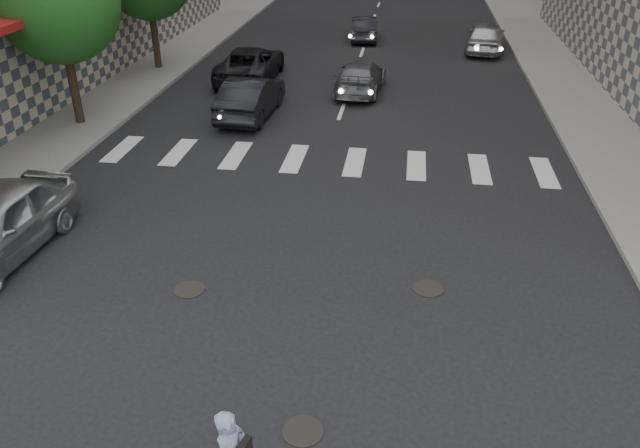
% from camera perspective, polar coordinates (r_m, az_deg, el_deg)
% --- Properties ---
extents(ground, '(160.00, 160.00, 0.00)m').
position_cam_1_polar(ground, '(12.93, -5.05, -9.74)').
color(ground, black).
rests_on(ground, ground).
extents(sidewalk_left, '(13.00, 80.00, 0.15)m').
position_cam_1_polar(sidewalk_left, '(35.24, -21.70, 13.78)').
color(sidewalk_left, gray).
rests_on(sidewalk_left, ground).
extents(manhole_a, '(0.70, 0.70, 0.02)m').
position_cam_1_polar(manhole_a, '(10.93, -1.58, -18.40)').
color(manhole_a, black).
rests_on(manhole_a, ground).
extents(manhole_b, '(0.70, 0.70, 0.02)m').
position_cam_1_polar(manhole_b, '(14.35, -11.85, -5.88)').
color(manhole_b, black).
rests_on(manhole_b, ground).
extents(manhole_c, '(0.70, 0.70, 0.02)m').
position_cam_1_polar(manhole_c, '(14.30, 9.83, -5.82)').
color(manhole_c, black).
rests_on(manhole_c, ground).
extents(traffic_car_a, '(1.82, 4.71, 1.53)m').
position_cam_1_polar(traffic_car_a, '(24.67, -6.34, 11.49)').
color(traffic_car_a, black).
rests_on(traffic_car_a, ground).
extents(traffic_car_b, '(2.12, 4.66, 1.32)m').
position_cam_1_polar(traffic_car_b, '(27.70, 3.71, 13.30)').
color(traffic_car_b, slate).
rests_on(traffic_car_b, ground).
extents(traffic_car_c, '(2.62, 5.44, 1.49)m').
position_cam_1_polar(traffic_car_c, '(29.63, -6.39, 14.39)').
color(traffic_car_c, black).
rests_on(traffic_car_c, ground).
extents(traffic_car_d, '(2.47, 4.85, 1.58)m').
position_cam_1_polar(traffic_car_d, '(35.89, 14.89, 16.23)').
color(traffic_car_d, '#B6B9BE').
rests_on(traffic_car_d, ground).
extents(traffic_car_e, '(1.74, 4.16, 1.34)m').
position_cam_1_polar(traffic_car_e, '(37.68, 4.06, 17.45)').
color(traffic_car_e, black).
rests_on(traffic_car_e, ground).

